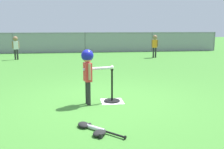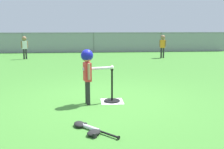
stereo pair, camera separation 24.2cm
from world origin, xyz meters
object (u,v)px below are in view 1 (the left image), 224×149
(baseball_on_tee, at_px, (112,67))
(spare_bat_silver, at_px, (99,129))
(glove_near_bats, at_px, (100,133))
(glove_by_plate, at_px, (84,125))
(batting_tee, at_px, (112,96))
(fielder_near_left, at_px, (155,43))
(fielder_deep_right, at_px, (16,45))
(batter_child, at_px, (88,66))

(baseball_on_tee, bearing_deg, spare_bat_silver, -105.28)
(glove_near_bats, bearing_deg, glove_by_plate, 121.04)
(spare_bat_silver, xyz_separation_m, glove_by_plate, (-0.21, 0.19, 0.01))
(batting_tee, xyz_separation_m, fielder_near_left, (3.07, 7.02, 0.60))
(baseball_on_tee, bearing_deg, fielder_deep_right, 115.18)
(spare_bat_silver, bearing_deg, batting_tee, 74.72)
(batter_child, bearing_deg, spare_bat_silver, -86.76)
(baseball_on_tee, relative_size, spare_bat_silver, 0.14)
(fielder_near_left, distance_m, spare_bat_silver, 9.17)
(baseball_on_tee, height_order, fielder_near_left, fielder_near_left)
(fielder_deep_right, height_order, glove_near_bats, fielder_deep_right)
(batter_child, distance_m, fielder_near_left, 7.96)
(batting_tee, height_order, fielder_near_left, fielder_near_left)
(fielder_deep_right, relative_size, spare_bat_silver, 1.94)
(batting_tee, bearing_deg, batter_child, -165.99)
(baseball_on_tee, relative_size, glove_by_plate, 0.28)
(fielder_near_left, height_order, glove_by_plate, fielder_near_left)
(batter_child, bearing_deg, fielder_near_left, 63.62)
(glove_by_plate, xyz_separation_m, glove_near_bats, (0.20, -0.34, 0.00))
(baseball_on_tee, height_order, batter_child, batter_child)
(batting_tee, xyz_separation_m, spare_bat_silver, (-0.40, -1.45, -0.07))
(batting_tee, relative_size, glove_by_plate, 2.53)
(fielder_near_left, bearing_deg, batter_child, -116.38)
(batting_tee, xyz_separation_m, fielder_deep_right, (-3.36, 7.14, 0.57))
(fielder_deep_right, xyz_separation_m, glove_by_plate, (2.75, -8.40, -0.64))
(baseball_on_tee, bearing_deg, batter_child, -165.99)
(glove_near_bats, bearing_deg, spare_bat_silver, 88.41)
(batter_child, xyz_separation_m, spare_bat_silver, (0.08, -1.33, -0.72))
(glove_by_plate, bearing_deg, fielder_near_left, 66.08)
(batter_child, xyz_separation_m, fielder_near_left, (3.54, 7.13, -0.06))
(fielder_deep_right, relative_size, glove_near_bats, 3.88)
(baseball_on_tee, distance_m, fielder_near_left, 7.66)
(fielder_deep_right, bearing_deg, batting_tee, -64.82)
(batting_tee, relative_size, baseball_on_tee, 8.86)
(fielder_near_left, height_order, fielder_deep_right, fielder_near_left)
(batter_child, relative_size, fielder_near_left, 0.98)
(glove_by_plate, bearing_deg, spare_bat_silver, -42.76)
(glove_near_bats, bearing_deg, batting_tee, 75.92)
(baseball_on_tee, relative_size, fielder_near_left, 0.07)
(baseball_on_tee, xyz_separation_m, glove_by_plate, (-0.60, -1.26, -0.66))
(fielder_deep_right, height_order, spare_bat_silver, fielder_deep_right)
(batting_tee, xyz_separation_m, baseball_on_tee, (-0.00, 0.00, 0.59))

